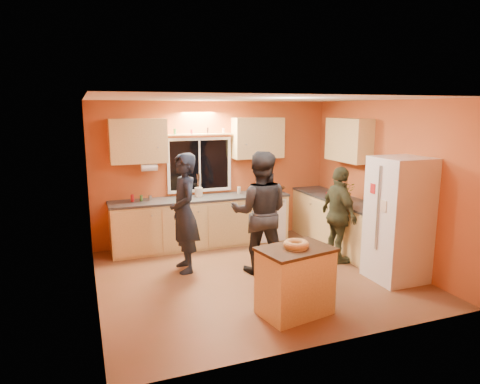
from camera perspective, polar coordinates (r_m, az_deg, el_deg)
name	(u,v)px	position (r m, az deg, el deg)	size (l,w,h in m)	color
ground	(255,276)	(6.52, 2.07, -11.16)	(4.50, 4.50, 0.00)	brown
room_shell	(253,165)	(6.52, 1.75, 3.58)	(4.54, 4.04, 2.61)	#BF6131
back_counter	(221,220)	(7.90, -2.57, -3.72)	(4.23, 0.62, 0.90)	tan
right_counter	(348,226)	(7.70, 14.19, -4.46)	(0.62, 1.84, 0.90)	tan
refrigerator	(399,220)	(6.56, 20.39, -3.46)	(0.72, 0.70, 1.80)	silver
island	(295,280)	(5.32, 7.36, -11.62)	(0.96, 0.74, 0.84)	tan
bundt_pastry	(296,244)	(5.16, 7.48, -6.94)	(0.31, 0.31, 0.09)	tan
person_left	(184,213)	(6.54, -7.45, -2.80)	(0.66, 0.44, 1.82)	black
person_center	(260,212)	(6.46, 2.68, -2.74)	(0.90, 0.70, 1.85)	black
person_right	(339,215)	(7.06, 13.06, -3.01)	(0.92, 0.38, 1.57)	#333622
mixing_bowl	(274,189)	(8.21, 4.56, 0.37)	(0.38, 0.38, 0.09)	black
utensil_crock	(199,192)	(7.73, -5.54, -0.03)	(0.14, 0.14, 0.17)	beige
potted_plant	(346,191)	(7.64, 14.01, 0.08)	(0.28, 0.24, 0.31)	gray
red_box	(331,195)	(7.92, 12.05, -0.33)	(0.16, 0.12, 0.07)	red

